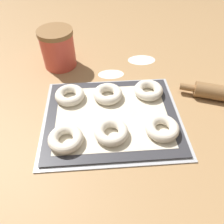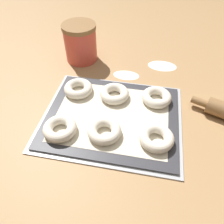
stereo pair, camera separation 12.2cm
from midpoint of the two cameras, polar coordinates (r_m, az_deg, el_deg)
The scene contains 12 objects.
ground_plane at distance 0.69m, azimuth 4.14°, elevation -2.97°, with size 2.80×2.80×0.00m, color #A87F51.
baking_tray at distance 0.69m, azimuth 5.00°, elevation -1.72°, with size 0.44×0.36×0.01m.
baking_mat at distance 0.69m, azimuth 5.03°, elevation -1.42°, with size 0.41×0.34×0.00m.
bagel_front_left at distance 0.64m, azimuth -8.26°, elevation -4.82°, with size 0.10×0.10×0.03m.
bagel_front_center at distance 0.63m, azimuth 3.64°, elevation -5.54°, with size 0.10×0.10×0.03m.
bagel_front_right at distance 0.64m, azimuth 16.99°, elevation -7.07°, with size 0.10×0.10×0.03m.
bagel_back_left at distance 0.76m, azimuth -4.32°, elevation 5.75°, with size 0.10×0.10×0.03m.
bagel_back_center at distance 0.74m, azimuth 5.36°, elevation 4.37°, with size 0.10×0.10×0.03m.
bagel_back_right at distance 0.75m, azimuth 16.15°, elevation 3.31°, with size 0.10×0.10×0.03m.
flour_canister at distance 0.92m, azimuth -4.38°, elevation 17.41°, with size 0.13×0.13×0.15m.
flour_patch_near at distance 0.95m, azimuth 16.70°, elevation 11.24°, with size 0.12×0.07×0.00m.
flour_patch_far at distance 0.87m, azimuth 7.81°, elevation 9.25°, with size 0.10×0.06×0.00m.
Camera 2 is at (0.10, -0.44, 0.52)m, focal length 35.00 mm.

